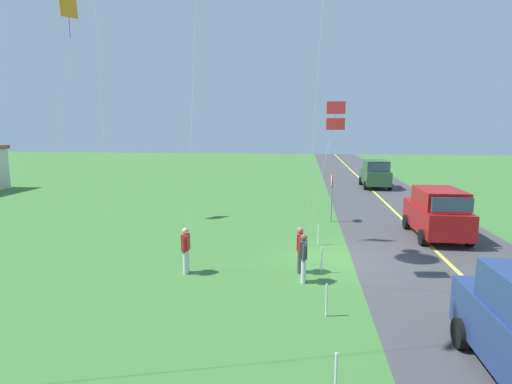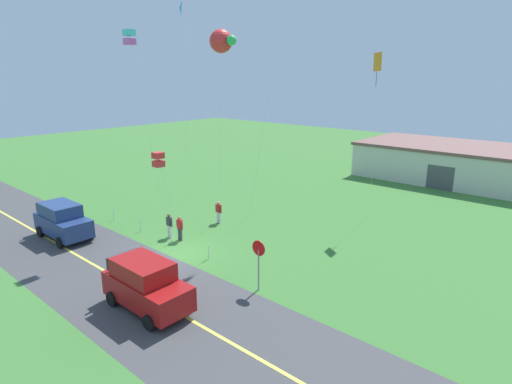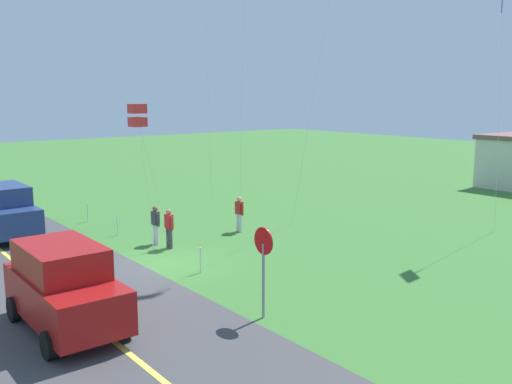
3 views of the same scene
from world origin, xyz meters
The scene contains 14 objects.
ground_plane centered at (0.00, 0.00, -0.05)m, with size 120.00×120.00×0.10m, color #3D7533.
asphalt_road centered at (0.00, -4.00, 0.00)m, with size 120.00×7.00×0.00m, color #424244.
road_centre_stripe centered at (0.00, -4.00, 0.01)m, with size 120.00×0.16×0.00m, color #E5E04C.
car_suv_foreground centered at (3.68, -4.63, 1.15)m, with size 4.40×2.12×2.24m.
car_parked_west_near centered at (-7.59, -3.19, 1.15)m, with size 4.40×2.12×2.24m.
stop_sign centered at (6.32, -0.10, 1.80)m, with size 0.76×0.08×2.56m.
person_adult_near centered at (-1.59, 1.44, 0.86)m, with size 0.58×0.22×1.60m.
person_adult_companion centered at (-2.48, 1.31, 0.86)m, with size 0.58×0.22×1.60m.
person_child_watcher centered at (-2.11, 5.30, 0.86)m, with size 0.58×0.22×1.60m.
kite_red_low centered at (-1.95, 0.41, 5.29)m, with size 0.65×1.32×5.73m.
fence_post_0 centered at (-8.20, 0.70, 0.45)m, with size 0.05×0.05×0.90m, color silver.
fence_post_1 centered at (-4.85, 0.70, 0.45)m, with size 0.05×0.05×0.90m, color silver.
fence_post_2 centered at (-1.57, 0.70, 0.45)m, with size 0.05×0.05×0.90m, color silver.
fence_post_3 centered at (1.88, 0.70, 0.45)m, with size 0.05×0.05×0.90m, color silver.
Camera 3 is at (17.83, -9.38, 6.05)m, focal length 39.69 mm.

